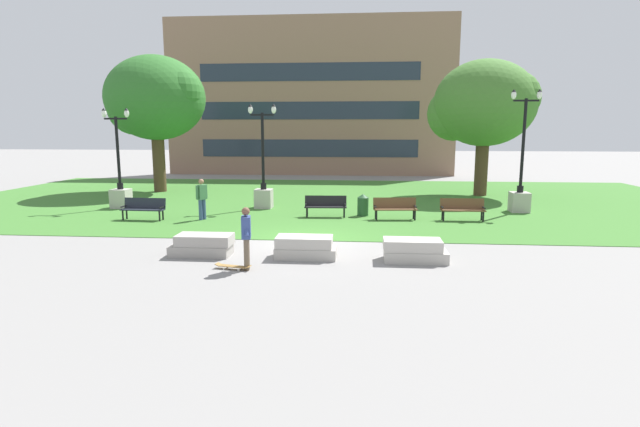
{
  "coord_description": "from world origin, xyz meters",
  "views": [
    {
      "loc": [
        1.9,
        -16.51,
        3.8
      ],
      "look_at": [
        0.61,
        -1.4,
        1.2
      ],
      "focal_mm": 28.0,
      "sensor_mm": 36.0,
      "label": 1
    }
  ],
  "objects_px": {
    "trash_bin": "(363,205)",
    "lamp_post_center": "(264,187)",
    "park_bench_far_right": "(462,208)",
    "lamp_post_right": "(520,188)",
    "skateboard": "(233,266)",
    "person_bystander_near_lawn": "(202,197)",
    "park_bench_near_left": "(395,207)",
    "park_bench_far_left": "(144,207)",
    "concrete_block_right": "(414,251)",
    "lamp_post_left": "(120,188)",
    "park_bench_near_right": "(326,205)",
    "concrete_block_left": "(305,247)",
    "person_skateboarder": "(246,234)",
    "concrete_block_center": "(203,245)"
  },
  "relations": [
    {
      "from": "park_bench_far_right",
      "to": "person_skateboarder",
      "type": "bearing_deg",
      "value": -132.81
    },
    {
      "from": "park_bench_far_right",
      "to": "lamp_post_right",
      "type": "bearing_deg",
      "value": 38.58
    },
    {
      "from": "park_bench_far_left",
      "to": "lamp_post_left",
      "type": "relative_size",
      "value": 0.39
    },
    {
      "from": "park_bench_near_right",
      "to": "park_bench_far_right",
      "type": "height_order",
      "value": "same"
    },
    {
      "from": "park_bench_near_left",
      "to": "lamp_post_left",
      "type": "relative_size",
      "value": 0.39
    },
    {
      "from": "concrete_block_left",
      "to": "trash_bin",
      "type": "xyz_separation_m",
      "value": [
        1.7,
        7.25,
        0.2
      ]
    },
    {
      "from": "lamp_post_right",
      "to": "park_bench_near_left",
      "type": "bearing_deg",
      "value": -157.6
    },
    {
      "from": "park_bench_near_right",
      "to": "trash_bin",
      "type": "distance_m",
      "value": 1.65
    },
    {
      "from": "concrete_block_left",
      "to": "concrete_block_right",
      "type": "bearing_deg",
      "value": -2.35
    },
    {
      "from": "trash_bin",
      "to": "person_bystander_near_lawn",
      "type": "bearing_deg",
      "value": -167.15
    },
    {
      "from": "park_bench_far_right",
      "to": "trash_bin",
      "type": "bearing_deg",
      "value": 169.49
    },
    {
      "from": "park_bench_far_left",
      "to": "park_bench_far_right",
      "type": "relative_size",
      "value": 1.01
    },
    {
      "from": "concrete_block_left",
      "to": "person_bystander_near_lawn",
      "type": "xyz_separation_m",
      "value": [
        -4.99,
        5.72,
        0.68
      ]
    },
    {
      "from": "person_skateboarder",
      "to": "concrete_block_center",
      "type": "bearing_deg",
      "value": 140.72
    },
    {
      "from": "lamp_post_right",
      "to": "lamp_post_left",
      "type": "bearing_deg",
      "value": -178.72
    },
    {
      "from": "concrete_block_right",
      "to": "person_bystander_near_lawn",
      "type": "relative_size",
      "value": 1.07
    },
    {
      "from": "concrete_block_left",
      "to": "lamp_post_right",
      "type": "height_order",
      "value": "lamp_post_right"
    },
    {
      "from": "skateboard",
      "to": "person_bystander_near_lawn",
      "type": "relative_size",
      "value": 0.61
    },
    {
      "from": "park_bench_near_right",
      "to": "lamp_post_center",
      "type": "height_order",
      "value": "lamp_post_center"
    },
    {
      "from": "park_bench_near_left",
      "to": "concrete_block_right",
      "type": "bearing_deg",
      "value": -88.79
    },
    {
      "from": "concrete_block_left",
      "to": "skateboard",
      "type": "xyz_separation_m",
      "value": [
        -1.82,
        -1.43,
        -0.22
      ]
    },
    {
      "from": "park_bench_near_left",
      "to": "person_bystander_near_lawn",
      "type": "xyz_separation_m",
      "value": [
        -8.03,
        -0.78,
        0.44
      ]
    },
    {
      "from": "park_bench_near_left",
      "to": "park_bench_far_left",
      "type": "bearing_deg",
      "value": -174.62
    },
    {
      "from": "park_bench_near_left",
      "to": "park_bench_far_right",
      "type": "bearing_deg",
      "value": -0.34
    },
    {
      "from": "concrete_block_right",
      "to": "person_skateboarder",
      "type": "xyz_separation_m",
      "value": [
        -4.63,
        -1.22,
        0.66
      ]
    },
    {
      "from": "skateboard",
      "to": "lamp_post_center",
      "type": "height_order",
      "value": "lamp_post_center"
    },
    {
      "from": "park_bench_far_right",
      "to": "trash_bin",
      "type": "xyz_separation_m",
      "value": [
        -4.11,
        0.76,
        -0.04
      ]
    },
    {
      "from": "park_bench_near_right",
      "to": "park_bench_near_left",
      "type": "bearing_deg",
      "value": -7.33
    },
    {
      "from": "park_bench_near_right",
      "to": "lamp_post_left",
      "type": "distance_m",
      "value": 10.11
    },
    {
      "from": "concrete_block_right",
      "to": "lamp_post_left",
      "type": "xyz_separation_m",
      "value": [
        -13.06,
        8.6,
        0.68
      ]
    },
    {
      "from": "person_skateboarder",
      "to": "park_bench_far_left",
      "type": "relative_size",
      "value": 0.94
    },
    {
      "from": "park_bench_near_right",
      "to": "trash_bin",
      "type": "relative_size",
      "value": 1.9
    },
    {
      "from": "person_skateboarder",
      "to": "trash_bin",
      "type": "xyz_separation_m",
      "value": [
        3.15,
        8.6,
        -0.46
      ]
    },
    {
      "from": "skateboard",
      "to": "park_bench_near_right",
      "type": "height_order",
      "value": "park_bench_near_right"
    },
    {
      "from": "person_skateboarder",
      "to": "skateboard",
      "type": "xyz_separation_m",
      "value": [
        -0.37,
        -0.08,
        -0.88
      ]
    },
    {
      "from": "skateboard",
      "to": "lamp_post_left",
      "type": "relative_size",
      "value": 0.22
    },
    {
      "from": "concrete_block_left",
      "to": "lamp_post_left",
      "type": "relative_size",
      "value": 0.38
    },
    {
      "from": "lamp_post_left",
      "to": "trash_bin",
      "type": "height_order",
      "value": "lamp_post_left"
    },
    {
      "from": "lamp_post_center",
      "to": "trash_bin",
      "type": "distance_m",
      "value": 5.09
    },
    {
      "from": "park_bench_near_left",
      "to": "lamp_post_center",
      "type": "distance_m",
      "value": 6.6
    },
    {
      "from": "skateboard",
      "to": "concrete_block_left",
      "type": "bearing_deg",
      "value": 38.2
    },
    {
      "from": "trash_bin",
      "to": "lamp_post_center",
      "type": "bearing_deg",
      "value": 159.53
    },
    {
      "from": "concrete_block_left",
      "to": "park_bench_far_left",
      "type": "relative_size",
      "value": 0.99
    },
    {
      "from": "lamp_post_center",
      "to": "lamp_post_left",
      "type": "distance_m",
      "value": 6.86
    },
    {
      "from": "skateboard",
      "to": "lamp_post_right",
      "type": "bearing_deg",
      "value": 44.11
    },
    {
      "from": "concrete_block_center",
      "to": "lamp_post_center",
      "type": "bearing_deg",
      "value": 89.47
    },
    {
      "from": "concrete_block_left",
      "to": "lamp_post_center",
      "type": "distance_m",
      "value": 9.54
    },
    {
      "from": "park_bench_near_right",
      "to": "lamp_post_center",
      "type": "relative_size",
      "value": 0.37
    },
    {
      "from": "concrete_block_right",
      "to": "concrete_block_left",
      "type": "bearing_deg",
      "value": 177.65
    },
    {
      "from": "skateboard",
      "to": "trash_bin",
      "type": "relative_size",
      "value": 1.08
    }
  ]
}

